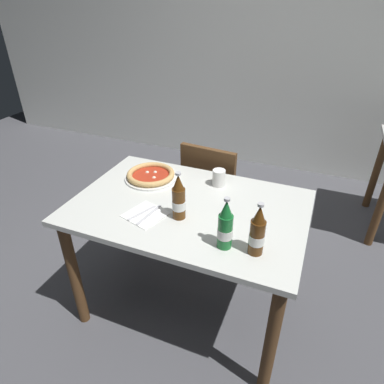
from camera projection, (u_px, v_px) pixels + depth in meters
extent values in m
plane|color=#4C4C51|center=(189.00, 304.00, 2.13)|extent=(8.00, 8.00, 0.00)
cube|color=white|center=(277.00, 39.00, 3.19)|extent=(7.00, 0.10, 2.60)
cube|color=silver|center=(188.00, 207.00, 1.75)|extent=(1.20, 0.80, 0.03)
cylinder|color=brown|center=(74.00, 275.00, 1.85)|extent=(0.06, 0.06, 0.72)
cylinder|color=brown|center=(271.00, 342.00, 1.50)|extent=(0.06, 0.06, 0.72)
cylinder|color=brown|center=(137.00, 210.00, 2.38)|extent=(0.06, 0.06, 0.72)
cylinder|color=brown|center=(292.00, 249.00, 2.03)|extent=(0.06, 0.06, 0.72)
cube|color=brown|center=(217.00, 192.00, 2.46)|extent=(0.43, 0.43, 0.04)
cube|color=brown|center=(207.00, 176.00, 2.21)|extent=(0.38, 0.07, 0.40)
cylinder|color=brown|center=(244.00, 212.00, 2.64)|extent=(0.04, 0.04, 0.41)
cylinder|color=brown|center=(205.00, 201.00, 2.77)|extent=(0.04, 0.04, 0.41)
cylinder|color=brown|center=(228.00, 236.00, 2.38)|extent=(0.04, 0.04, 0.41)
cylinder|color=brown|center=(186.00, 223.00, 2.52)|extent=(0.04, 0.04, 0.41)
cylinder|color=brown|center=(381.00, 205.00, 2.44)|extent=(0.06, 0.06, 0.72)
cylinder|color=brown|center=(377.00, 171.00, 2.90)|extent=(0.06, 0.06, 0.72)
cylinder|color=white|center=(151.00, 178.00, 1.98)|extent=(0.30, 0.30, 0.01)
cylinder|color=#AD2D19|center=(151.00, 176.00, 1.97)|extent=(0.22, 0.22, 0.01)
torus|color=tan|center=(151.00, 174.00, 1.96)|extent=(0.28, 0.28, 0.03)
sphere|color=silver|center=(147.00, 173.00, 2.00)|extent=(0.02, 0.02, 0.02)
sphere|color=silver|center=(154.00, 178.00, 1.95)|extent=(0.02, 0.02, 0.02)
sphere|color=silver|center=(155.00, 173.00, 2.00)|extent=(0.02, 0.02, 0.02)
cylinder|color=#512D0F|center=(257.00, 237.00, 1.39)|extent=(0.06, 0.06, 0.16)
cone|color=#512D0F|center=(260.00, 214.00, 1.32)|extent=(0.05, 0.05, 0.07)
cylinder|color=#B7B7BC|center=(261.00, 205.00, 1.30)|extent=(0.03, 0.03, 0.01)
cylinder|color=white|center=(257.00, 239.00, 1.39)|extent=(0.07, 0.07, 0.04)
cylinder|color=#512D0F|center=(179.00, 203.00, 1.60)|extent=(0.06, 0.06, 0.16)
cone|color=#512D0F|center=(179.00, 182.00, 1.54)|extent=(0.05, 0.05, 0.07)
cylinder|color=#B7B7BC|center=(179.00, 174.00, 1.52)|extent=(0.03, 0.03, 0.01)
cylinder|color=white|center=(179.00, 205.00, 1.61)|extent=(0.07, 0.07, 0.04)
cylinder|color=#196B2D|center=(225.00, 231.00, 1.42)|extent=(0.06, 0.06, 0.16)
cone|color=#196B2D|center=(226.00, 208.00, 1.36)|extent=(0.05, 0.05, 0.07)
cylinder|color=#B7B7BC|center=(227.00, 199.00, 1.34)|extent=(0.03, 0.03, 0.01)
cylinder|color=white|center=(225.00, 233.00, 1.42)|extent=(0.07, 0.07, 0.04)
cube|color=white|center=(146.00, 215.00, 1.66)|extent=(0.22, 0.22, 0.00)
cube|color=silver|center=(149.00, 215.00, 1.65)|extent=(0.04, 0.19, 0.00)
cube|color=silver|center=(142.00, 213.00, 1.66)|extent=(0.08, 0.16, 0.00)
cylinder|color=white|center=(219.00, 178.00, 1.89)|extent=(0.07, 0.07, 0.09)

